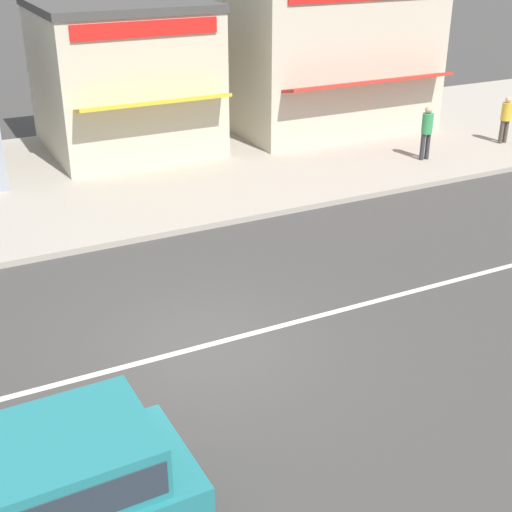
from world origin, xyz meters
TOP-DOWN VIEW (x-y plane):
  - ground_plane at (0.00, 0.00)m, footprint 160.00×160.00m
  - lane_centre_stripe at (0.00, 0.00)m, footprint 50.40×0.14m
  - kerb_strip at (0.00, 9.90)m, footprint 68.00×10.00m
  - minivan_teal_2 at (-3.93, -3.34)m, footprint 4.92×2.06m
  - pedestrian_near_clock at (10.25, 6.73)m, footprint 0.34×0.34m
  - pedestrian_mid_kerb at (13.78, 7.01)m, footprint 0.34×0.34m
  - shopfront_corner_warung at (2.40, 12.29)m, footprint 5.14×6.04m
  - shopfront_mid_block at (9.60, 11.90)m, footprint 6.95×6.03m

SIDE VIEW (x-z plane):
  - ground_plane at x=0.00m, z-range 0.00..0.00m
  - lane_centre_stripe at x=0.00m, z-range 0.00..0.01m
  - kerb_strip at x=0.00m, z-range 0.00..0.15m
  - minivan_teal_2 at x=-3.93m, z-range 0.06..1.63m
  - pedestrian_mid_kerb at x=13.78m, z-range 0.27..1.83m
  - pedestrian_near_clock at x=10.25m, z-range 0.29..1.97m
  - shopfront_corner_warung at x=2.40m, z-range 0.16..4.75m
  - shopfront_mid_block at x=9.60m, z-range 0.16..5.44m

